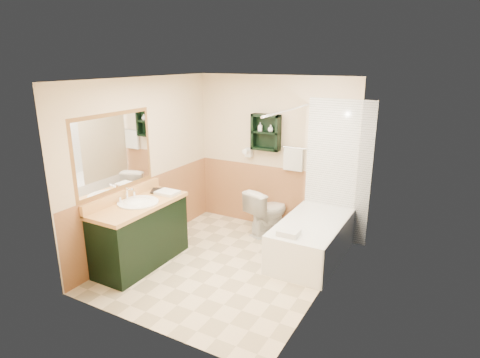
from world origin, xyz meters
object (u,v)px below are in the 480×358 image
hair_dryer (249,152)px  vanity_book (151,184)px  toilet (267,211)px  soap_bottle_a (260,129)px  vanity (141,234)px  soap_bottle_b (271,129)px  bathtub (312,239)px  wall_shelf (266,132)px

hair_dryer → vanity_book: 1.67m
toilet → soap_bottle_a: bearing=-19.6°
hair_dryer → toilet: (0.45, -0.22, -0.84)m
vanity → soap_bottle_b: 2.43m
bathtub → soap_bottle_a: (-1.12, 0.64, 1.33)m
bathtub → toilet: 0.99m
toilet → soap_bottle_b: soap_bottle_b is taller
soap_bottle_b → hair_dryer: bearing=175.5°
wall_shelf → toilet: wall_shelf is taller
wall_shelf → vanity: 2.37m
vanity_book → soap_bottle_b: soap_bottle_b is taller
hair_dryer → vanity_book: bearing=-117.3°
soap_bottle_b → vanity: bearing=-117.4°
wall_shelf → vanity: bearing=-115.3°
hair_dryer → toilet: bearing=-26.4°
hair_dryer → toilet: 0.98m
vanity_book → hair_dryer: bearing=33.8°
hair_dryer → vanity_book: hair_dryer is taller
vanity → toilet: bearing=58.4°
soap_bottle_a → vanity: bearing=-113.1°
vanity_book → soap_bottle_a: 1.85m
hair_dryer → vanity_book: (-0.76, -1.47, -0.23)m
vanity → wall_shelf: bearing=64.7°
wall_shelf → bathtub: (1.03, -0.64, -1.29)m
hair_dryer → wall_shelf: bearing=-4.8°
hair_dryer → soap_bottle_b: (0.38, -0.03, 0.41)m
wall_shelf → hair_dryer: size_ratio=2.29×
wall_shelf → soap_bottle_b: (0.08, -0.01, 0.06)m
bathtub → soap_bottle_a: soap_bottle_a is taller
vanity → bathtub: 2.30m
bathtub → soap_bottle_b: (-0.94, 0.64, 1.34)m
wall_shelf → soap_bottle_b: wall_shelf is taller
soap_bottle_a → toilet: bearing=-38.8°
hair_dryer → soap_bottle_a: soap_bottle_a is taller
wall_shelf → vanity_book: wall_shelf is taller
hair_dryer → soap_bottle_b: soap_bottle_b is taller
bathtub → vanity_book: 2.34m
hair_dryer → soap_bottle_a: bearing=-8.2°
hair_dryer → bathtub: hair_dryer is taller
hair_dryer → toilet: size_ratio=0.33×
bathtub → toilet: (-0.88, 0.45, 0.09)m
vanity → soap_bottle_b: (0.98, 1.89, 1.18)m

